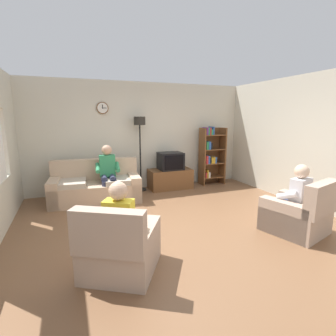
# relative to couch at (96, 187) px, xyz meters

# --- Properties ---
(ground_plane) EXTENTS (12.00, 12.00, 0.00)m
(ground_plane) POSITION_rel_couch_xyz_m (1.26, -1.88, -0.31)
(ground_plane) COLOR brown
(back_wall_assembly) EXTENTS (6.20, 0.17, 2.70)m
(back_wall_assembly) POSITION_rel_couch_xyz_m (1.26, 0.78, 1.04)
(back_wall_assembly) COLOR beige
(back_wall_assembly) RESTS_ON ground_plane
(right_wall) EXTENTS (0.12, 5.80, 2.70)m
(right_wall) POSITION_rel_couch_xyz_m (4.12, -1.88, 1.04)
(right_wall) COLOR beige
(right_wall) RESTS_ON ground_plane
(couch) EXTENTS (1.97, 1.05, 0.90)m
(couch) POSITION_rel_couch_xyz_m (0.00, 0.00, 0.00)
(couch) COLOR tan
(couch) RESTS_ON ground_plane
(tv_stand) EXTENTS (1.10, 0.56, 0.51)m
(tv_stand) POSITION_rel_couch_xyz_m (1.92, 0.37, -0.06)
(tv_stand) COLOR brown
(tv_stand) RESTS_ON ground_plane
(tv) EXTENTS (0.60, 0.49, 0.44)m
(tv) POSITION_rel_couch_xyz_m (1.92, 0.35, 0.42)
(tv) COLOR black
(tv) RESTS_ON tv_stand
(bookshelf) EXTENTS (0.68, 0.36, 1.59)m
(bookshelf) POSITION_rel_couch_xyz_m (3.14, 0.44, 0.51)
(bookshelf) COLOR brown
(bookshelf) RESTS_ON ground_plane
(floor_lamp) EXTENTS (0.28, 0.28, 1.85)m
(floor_lamp) POSITION_rel_couch_xyz_m (1.15, 0.47, 1.14)
(floor_lamp) COLOR black
(floor_lamp) RESTS_ON ground_plane
(armchair_near_window) EXTENTS (1.14, 1.16, 0.90)m
(armchair_near_window) POSITION_rel_couch_xyz_m (-0.01, -2.88, -0.02)
(armchair_near_window) COLOR tan
(armchair_near_window) RESTS_ON ground_plane
(armchair_near_bookshelf) EXTENTS (1.02, 1.07, 0.90)m
(armchair_near_bookshelf) POSITION_rel_couch_xyz_m (2.86, -2.83, -0.02)
(armchair_near_bookshelf) COLOR tan
(armchair_near_bookshelf) RESTS_ON ground_plane
(person_on_couch) EXTENTS (0.54, 0.56, 1.24)m
(person_on_couch) POSITION_rel_couch_xyz_m (0.26, -0.11, 0.39)
(person_on_couch) COLOR #338C59
(person_on_couch) RESTS_ON ground_plane
(person_in_left_armchair) EXTENTS (0.61, 0.63, 1.12)m
(person_in_left_armchair) POSITION_rel_couch_xyz_m (0.04, -2.80, 0.29)
(person_in_left_armchair) COLOR yellow
(person_in_left_armchair) RESTS_ON ground_plane
(person_in_right_armchair) EXTENTS (0.58, 0.60, 1.12)m
(person_in_right_armchair) POSITION_rel_couch_xyz_m (2.83, -2.74, 0.29)
(person_in_right_armchair) COLOR silver
(person_in_right_armchair) RESTS_ON ground_plane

